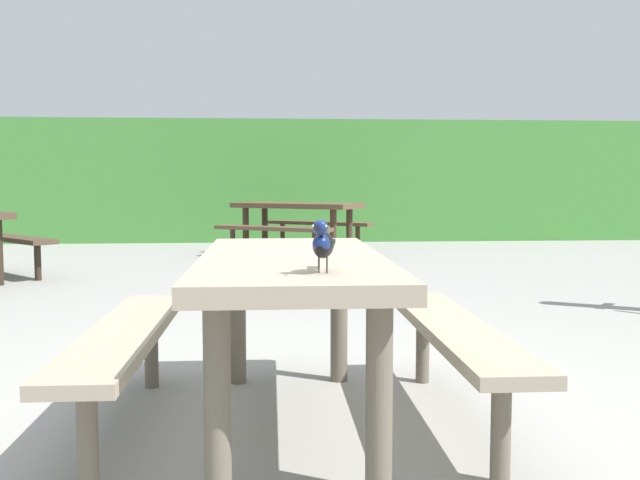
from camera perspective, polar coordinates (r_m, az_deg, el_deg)
The scene contains 5 objects.
ground_plane at distance 3.36m, azimuth -1.48°, elevation -13.52°, with size 60.00×60.00×0.00m, color gray.
hedge_wall at distance 13.29m, azimuth -3.61°, elevation 4.69°, with size 28.00×1.89×2.11m, color #428438.
picnic_table_foreground at distance 3.06m, azimuth -2.21°, elevation -4.64°, with size 1.69×1.80×0.74m.
bird_grackle at distance 2.43m, azimuth 0.22°, elevation -0.24°, with size 0.11×0.28×0.18m.
picnic_table_mid_right at distance 10.33m, azimuth -1.82°, elevation 1.93°, with size 2.33×2.32×0.74m.
Camera 1 is at (-0.15, -3.19, 1.05)m, focal length 40.46 mm.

